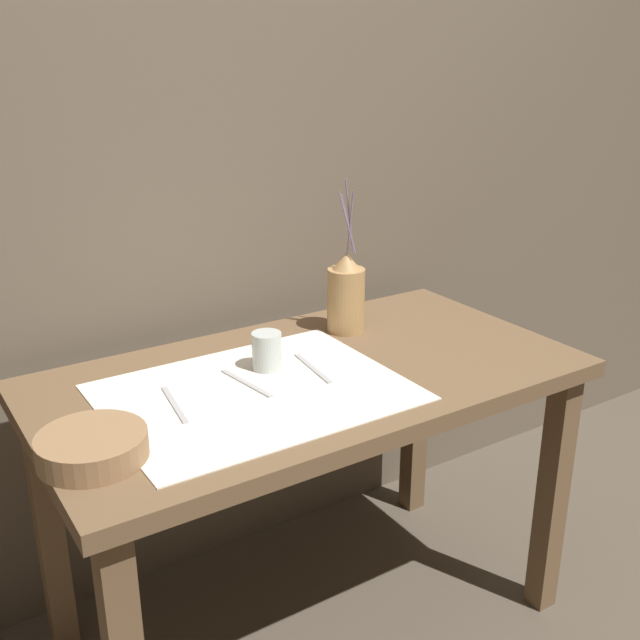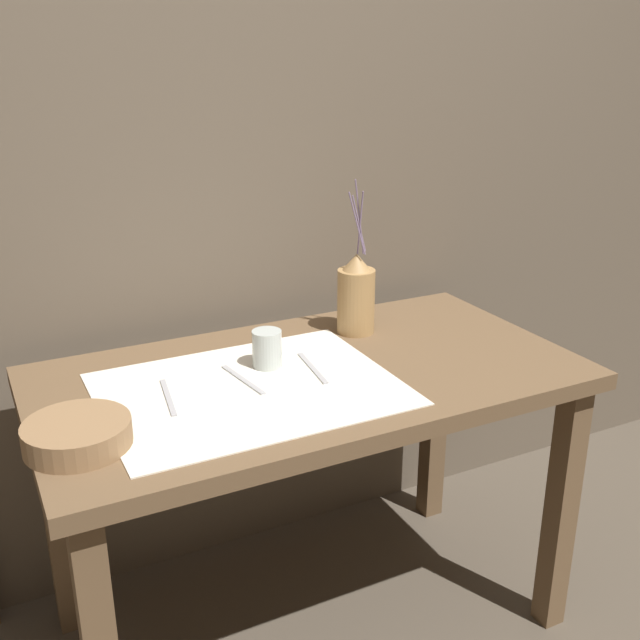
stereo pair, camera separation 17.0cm
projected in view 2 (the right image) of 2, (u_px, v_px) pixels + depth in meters
The scene contains 10 objects.
ground_plane at pixel (311, 621), 1.98m from camera, with size 12.00×12.00×0.00m, color brown.
stone_wall_back at pixel (233, 142), 1.94m from camera, with size 7.00×0.06×2.40m.
wooden_table at pixel (309, 410), 1.77m from camera, with size 1.25×0.67×0.73m.
linen_cloth at pixel (250, 389), 1.64m from camera, with size 0.64×0.49×0.00m.
pitcher_with_flowers at pixel (356, 296), 1.93m from camera, with size 0.10×0.10×0.40m.
wooden_bowl at pixel (77, 435), 1.40m from camera, with size 0.20×0.20×0.05m.
glass_tumbler_near at pixel (267, 349), 1.73m from camera, with size 0.07×0.07×0.09m.
fork_outer at pixel (168, 396), 1.59m from camera, with size 0.04×0.18×0.00m.
knife_center at pixel (243, 380), 1.67m from camera, with size 0.04×0.18×0.00m.
fork_inner at pixel (312, 368), 1.74m from camera, with size 0.03×0.18×0.00m.
Camera 2 is at (-0.69, -1.43, 1.44)m, focal length 42.00 mm.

